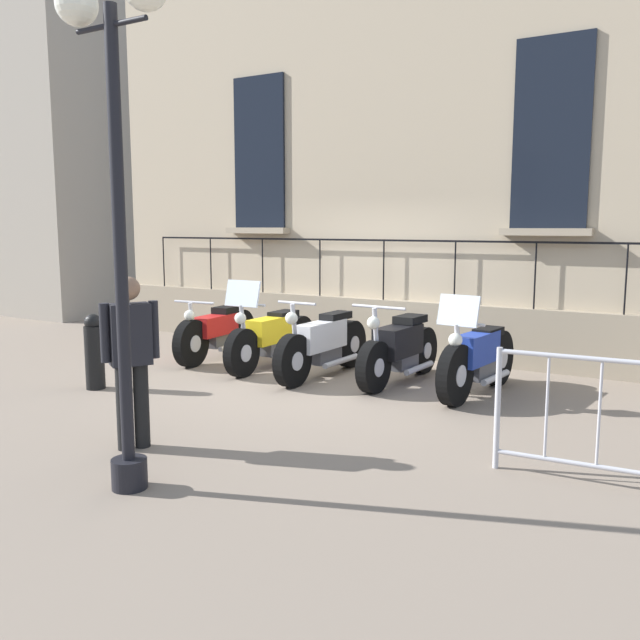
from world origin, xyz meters
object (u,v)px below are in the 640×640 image
object	(u,v)px
crowd_barrier	(627,420)
bollard	(94,351)
motorcycle_black	(399,350)
motorcycle_white	(323,345)
motorcycle_red	(217,332)
lamppost	(116,157)
pedestrian_standing	(131,353)
motorcycle_yellow	(272,337)
motorcycle_blue	(478,359)

from	to	relation	value
crowd_barrier	bollard	xyz separation A→B (m)	(-0.14, -6.18, -0.08)
motorcycle_black	bollard	xyz separation A→B (m)	(2.28, -3.18, 0.04)
motorcycle_white	motorcycle_black	bearing A→B (deg)	101.09
motorcycle_red	crowd_barrier	distance (m)	6.54
lamppost	pedestrian_standing	size ratio (longest dim) A/B	2.40
motorcycle_red	motorcycle_yellow	world-z (taller)	motorcycle_yellow
motorcycle_yellow	motorcycle_white	size ratio (longest dim) A/B	1.01
lamppost	crowd_barrier	size ratio (longest dim) A/B	1.88
motorcycle_black	crowd_barrier	bearing A→B (deg)	51.06
motorcycle_black	pedestrian_standing	world-z (taller)	pedestrian_standing
lamppost	pedestrian_standing	xyz separation A→B (m)	(-0.72, -0.69, -1.66)
motorcycle_red	motorcycle_black	xyz separation A→B (m)	(-0.00, 3.07, 0.02)
crowd_barrier	motorcycle_white	bearing A→B (deg)	-118.76
motorcycle_red	bollard	distance (m)	2.28
motorcycle_yellow	crowd_barrier	bearing A→B (deg)	64.80
motorcycle_red	crowd_barrier	bearing A→B (deg)	68.25
motorcycle_yellow	lamppost	bearing A→B (deg)	20.76
crowd_barrier	pedestrian_standing	bearing A→B (deg)	-72.75
motorcycle_yellow	bollard	distance (m)	2.50
motorcycle_red	pedestrian_standing	world-z (taller)	pedestrian_standing
motorcycle_white	motorcycle_yellow	bearing A→B (deg)	-97.67
crowd_barrier	bollard	size ratio (longest dim) A/B	2.13
motorcycle_yellow	motorcycle_black	xyz separation A→B (m)	(-0.08, 1.99, -0.01)
motorcycle_black	motorcycle_blue	xyz separation A→B (m)	(0.12, 1.09, 0.01)
bollard	pedestrian_standing	size ratio (longest dim) A/B	0.60
motorcycle_blue	pedestrian_standing	xyz separation A→B (m)	(3.56, -2.13, 0.45)
lamppost	bollard	distance (m)	4.10
motorcycle_red	motorcycle_white	xyz separation A→B (m)	(0.20, 2.03, 0.02)
bollard	motorcycle_yellow	bearing A→B (deg)	151.67
motorcycle_blue	crowd_barrier	world-z (taller)	motorcycle_blue
pedestrian_standing	motorcycle_black	bearing A→B (deg)	164.17
lamppost	motorcycle_black	bearing A→B (deg)	175.43
motorcycle_yellow	motorcycle_black	distance (m)	1.99
motorcycle_white	bollard	distance (m)	2.98
motorcycle_yellow	motorcycle_white	distance (m)	0.95
motorcycle_red	motorcycle_black	bearing A→B (deg)	90.05
motorcycle_black	lamppost	world-z (taller)	lamppost
lamppost	motorcycle_red	bearing A→B (deg)	-148.23
motorcycle_yellow	crowd_barrier	distance (m)	5.52
motorcycle_black	bollard	bearing A→B (deg)	-54.31
motorcycle_black	motorcycle_blue	world-z (taller)	motorcycle_blue
motorcycle_yellow	motorcycle_white	xyz separation A→B (m)	(0.13, 0.94, -0.01)
motorcycle_red	pedestrian_standing	xyz separation A→B (m)	(3.68, 2.03, 0.48)
bollard	motorcycle_black	bearing A→B (deg)	125.69
motorcycle_red	pedestrian_standing	size ratio (longest dim) A/B	1.26
motorcycle_yellow	bollard	bearing A→B (deg)	-28.33
motorcycle_white	motorcycle_blue	xyz separation A→B (m)	(-0.08, 2.13, 0.01)
motorcycle_red	motorcycle_black	size ratio (longest dim) A/B	1.00
motorcycle_black	pedestrian_standing	size ratio (longest dim) A/B	1.27
crowd_barrier	bollard	world-z (taller)	crowd_barrier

